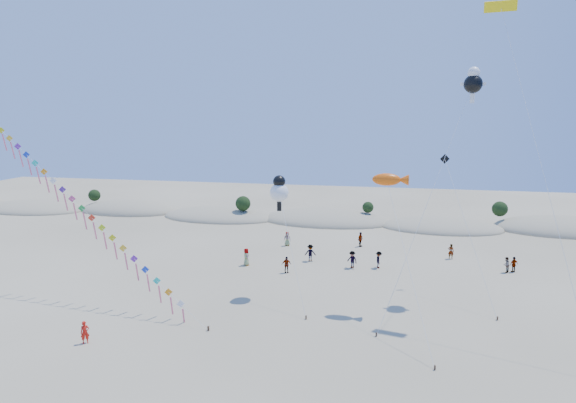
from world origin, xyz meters
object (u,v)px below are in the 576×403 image
at_px(parafoil_kite, 502,13).
at_px(flyer_foreground, 85,332).
at_px(kite_train, 64,192).
at_px(fish_kite, 391,180).

xyz_separation_m(parafoil_kite, flyer_foreground, (-27.65, -12.33, -21.94)).
xyz_separation_m(kite_train, fish_kite, (27.08, 2.29, 1.46)).
bearing_deg(flyer_foreground, parafoil_kite, -13.88).
relative_size(parafoil_kite, flyer_foreground, 15.01).
bearing_deg(flyer_foreground, fish_kite, -9.91).
relative_size(fish_kite, parafoil_kite, 0.46).
xyz_separation_m(fish_kite, flyer_foreground, (-20.09, -10.69, -9.58)).
xyz_separation_m(kite_train, flyer_foreground, (6.99, -8.40, -8.13)).
distance_m(fish_kite, parafoil_kite, 14.58).
relative_size(kite_train, fish_kite, 2.53).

